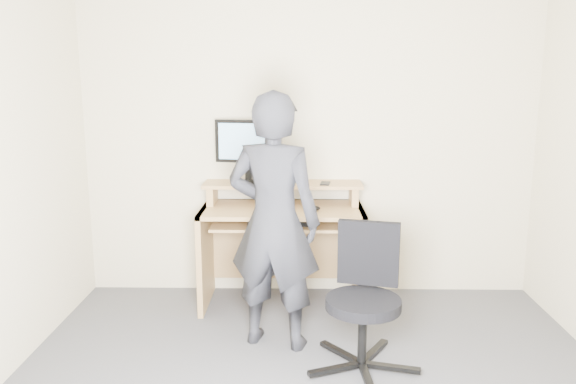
{
  "coord_description": "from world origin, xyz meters",
  "views": [
    {
      "loc": [
        -0.09,
        -2.59,
        1.69
      ],
      "look_at": [
        -0.15,
        1.05,
        0.95
      ],
      "focal_mm": 35.0,
      "sensor_mm": 36.0,
      "label": 1
    }
  ],
  "objects_px": {
    "desk": "(283,231)",
    "office_chair": "(365,292)",
    "person": "(274,222)",
    "monitor": "(248,145)"
  },
  "relations": [
    {
      "from": "desk",
      "to": "office_chair",
      "type": "bearing_deg",
      "value": -63.03
    },
    {
      "from": "office_chair",
      "to": "person",
      "type": "relative_size",
      "value": 0.51
    },
    {
      "from": "monitor",
      "to": "person",
      "type": "bearing_deg",
      "value": -62.74
    },
    {
      "from": "person",
      "to": "monitor",
      "type": "bearing_deg",
      "value": -58.98
    },
    {
      "from": "monitor",
      "to": "person",
      "type": "xyz_separation_m",
      "value": [
        0.23,
        -0.79,
        -0.38
      ]
    },
    {
      "from": "desk",
      "to": "person",
      "type": "xyz_separation_m",
      "value": [
        -0.03,
        -0.74,
        0.26
      ]
    },
    {
      "from": "monitor",
      "to": "person",
      "type": "distance_m",
      "value": 0.91
    },
    {
      "from": "monitor",
      "to": "desk",
      "type": "bearing_deg",
      "value": -0.72
    },
    {
      "from": "desk",
      "to": "monitor",
      "type": "distance_m",
      "value": 0.7
    },
    {
      "from": "desk",
      "to": "monitor",
      "type": "bearing_deg",
      "value": 167.92
    }
  ]
}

